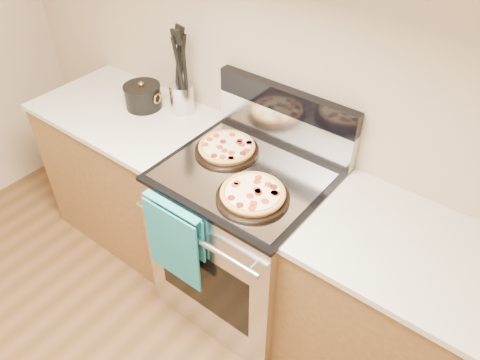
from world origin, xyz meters
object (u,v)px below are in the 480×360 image
Objects in this scene: range_body at (245,241)px; pepperoni_pizza_front at (253,195)px; utensil_crock at (182,98)px; saucepan at (143,97)px; pepperoni_pizza_back at (227,148)px.

range_body is 2.84× the size of pepperoni_pizza_front.
saucepan is at bearing -153.25° from utensil_crock.
pepperoni_pizza_front is (0.14, -0.13, 0.50)m from range_body.
utensil_crock reaches higher than saucepan.
pepperoni_pizza_back is 1.55× the size of saucepan.
range_body is 5.46× the size of utensil_crock.
range_body is 0.53m from pepperoni_pizza_front.
pepperoni_pizza_back is at bearing 158.64° from range_body.
utensil_crock is at bearing 159.52° from range_body.
saucepan is at bearing 174.59° from pepperoni_pizza_back.
pepperoni_pizza_front is at bearing -43.88° from range_body.
range_body is 0.98m from saucepan.
utensil_crock reaches higher than range_body.
pepperoni_pizza_front is (0.30, -0.20, 0.00)m from pepperoni_pizza_back.
saucepan is at bearing 171.16° from range_body.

